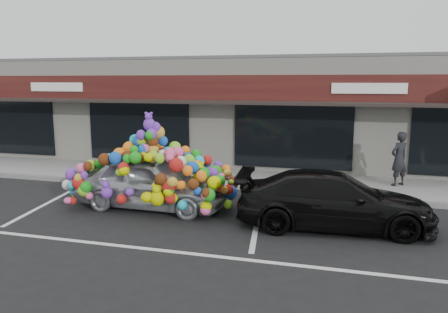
# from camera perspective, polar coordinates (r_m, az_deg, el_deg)

# --- Properties ---
(ground) EXTENTS (90.00, 90.00, 0.00)m
(ground) POSITION_cam_1_polar(r_m,az_deg,el_deg) (11.64, -9.57, -7.26)
(ground) COLOR black
(ground) RESTS_ON ground
(shop_building) EXTENTS (24.00, 7.20, 4.31)m
(shop_building) POSITION_cam_1_polar(r_m,az_deg,el_deg) (19.14, 1.01, 6.18)
(shop_building) COLOR silver
(shop_building) RESTS_ON ground
(sidewalk) EXTENTS (26.00, 3.00, 0.15)m
(sidewalk) POSITION_cam_1_polar(r_m,az_deg,el_deg) (15.21, -3.21, -2.76)
(sidewalk) COLOR gray
(sidewalk) RESTS_ON ground
(kerb) EXTENTS (26.00, 0.18, 0.16)m
(kerb) POSITION_cam_1_polar(r_m,az_deg,el_deg) (13.84, -5.21, -4.07)
(kerb) COLOR slate
(kerb) RESTS_ON ground
(parking_stripe_left) EXTENTS (0.73, 4.37, 0.01)m
(parking_stripe_left) POSITION_cam_1_polar(r_m,az_deg,el_deg) (13.43, -21.74, -5.50)
(parking_stripe_left) COLOR silver
(parking_stripe_left) RESTS_ON ground
(parking_stripe_mid) EXTENTS (0.73, 4.37, 0.01)m
(parking_stripe_mid) POSITION_cam_1_polar(r_m,az_deg,el_deg) (10.98, 4.38, -8.18)
(parking_stripe_mid) COLOR silver
(parking_stripe_mid) RESTS_ON ground
(lane_line) EXTENTS (14.00, 0.12, 0.01)m
(lane_line) POSITION_cam_1_polar(r_m,az_deg,el_deg) (8.91, -4.01, -12.57)
(lane_line) COLOR silver
(lane_line) RESTS_ON ground
(toy_car) EXTENTS (3.00, 4.45, 2.57)m
(toy_car) POSITION_cam_1_polar(r_m,az_deg,el_deg) (11.88, -9.52, -2.56)
(toy_car) COLOR #969BA0
(toy_car) RESTS_ON ground
(black_sedan) EXTENTS (2.22, 4.65, 1.31)m
(black_sedan) POSITION_cam_1_polar(r_m,az_deg,el_deg) (10.52, 14.17, -5.57)
(black_sedan) COLOR black
(black_sedan) RESTS_ON ground
(pedestrian_a) EXTENTS (0.73, 0.72, 1.70)m
(pedestrian_a) POSITION_cam_1_polar(r_m,az_deg,el_deg) (14.63, 21.90, -0.28)
(pedestrian_a) COLOR #24242A
(pedestrian_a) RESTS_ON sidewalk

